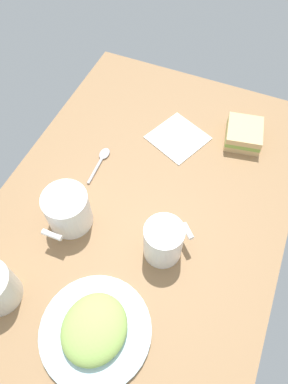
% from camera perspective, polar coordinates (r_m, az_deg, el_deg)
% --- Properties ---
extents(tabletop, '(0.90, 0.64, 0.02)m').
position_cam_1_polar(tabletop, '(0.80, 0.00, -1.52)').
color(tabletop, '#936D47').
rests_on(tabletop, ground).
extents(plate_of_food, '(0.21, 0.21, 0.05)m').
position_cam_1_polar(plate_of_food, '(0.68, -8.08, -21.44)').
color(plate_of_food, silver).
rests_on(plate_of_food, tabletop).
extents(coffee_mug_black, '(0.09, 0.09, 0.10)m').
position_cam_1_polar(coffee_mug_black, '(0.69, 3.21, -8.05)').
color(coffee_mug_black, white).
rests_on(coffee_mug_black, tabletop).
extents(coffee_mug_milky, '(0.12, 0.09, 0.09)m').
position_cam_1_polar(coffee_mug_milky, '(0.74, -12.42, -2.84)').
color(coffee_mug_milky, white).
rests_on(coffee_mug_milky, tabletop).
extents(sandwich_main, '(0.11, 0.10, 0.04)m').
position_cam_1_polar(sandwich_main, '(0.92, 16.03, 9.14)').
color(sandwich_main, '#DBB77A').
rests_on(sandwich_main, tabletop).
extents(spoon, '(0.11, 0.03, 0.01)m').
position_cam_1_polar(spoon, '(0.86, -7.04, 5.30)').
color(spoon, silver).
rests_on(spoon, tabletop).
extents(paper_napkin, '(0.17, 0.17, 0.00)m').
position_cam_1_polar(paper_napkin, '(0.91, 5.58, 8.84)').
color(paper_napkin, white).
rests_on(paper_napkin, tabletop).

